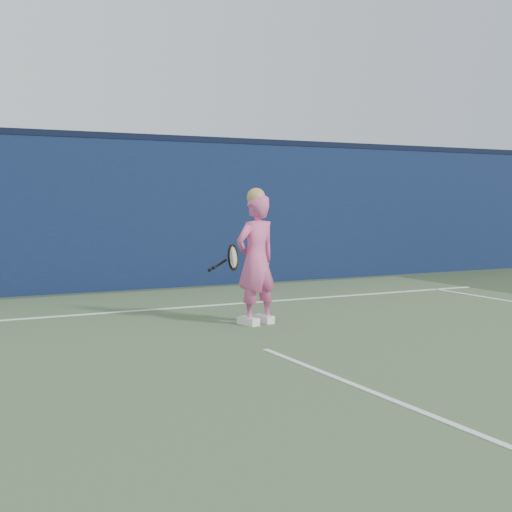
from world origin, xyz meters
TOP-DOWN VIEW (x-y plane):
  - ground at (0.00, 0.00)m, footprint 80.00×80.00m
  - court_surface at (0.00, -2.00)m, footprint 11.00×16.00m
  - backstop_wall at (0.00, 6.50)m, footprint 24.00×0.40m
  - wall_cap at (0.00, 6.50)m, footprint 24.00×0.42m
  - player at (0.59, 2.38)m, footprint 0.64×0.50m
  - racket at (0.49, 2.85)m, footprint 0.57×0.37m
  - court_lines at (0.00, -0.33)m, footprint 11.00×12.04m

SIDE VIEW (x-z plane):
  - ground at x=0.00m, z-range 0.00..0.00m
  - court_surface at x=0.00m, z-range 0.00..0.01m
  - court_lines at x=0.00m, z-range 0.01..0.01m
  - racket at x=0.49m, z-range 0.60..0.94m
  - player at x=0.59m, z-range -0.03..1.61m
  - backstop_wall at x=0.00m, z-range 0.00..2.50m
  - wall_cap at x=0.00m, z-range 2.50..2.60m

